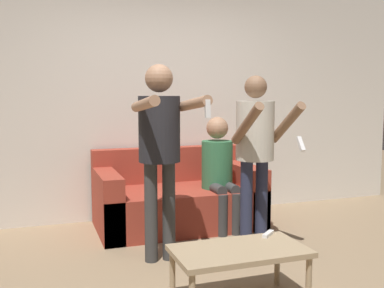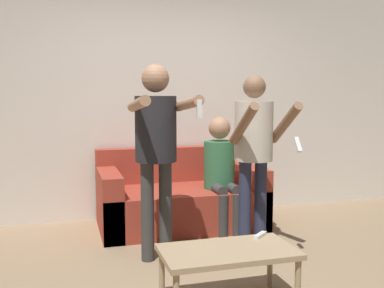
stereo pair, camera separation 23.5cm
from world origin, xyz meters
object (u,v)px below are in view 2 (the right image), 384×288
(person_standing_left, at_px, (156,138))
(remote_on_table, at_px, (260,235))
(person_seated, at_px, (221,167))
(couch, at_px, (180,200))
(person_standing_right, at_px, (254,143))
(coffee_table, at_px, (228,255))

(person_standing_left, height_order, remote_on_table, person_standing_left)
(person_seated, height_order, remote_on_table, person_seated)
(couch, relative_size, person_standing_right, 1.08)
(couch, relative_size, person_seated, 1.45)
(coffee_table, distance_m, remote_on_table, 0.36)
(coffee_table, bearing_deg, couch, 85.25)
(person_standing_right, relative_size, remote_on_table, 11.49)
(person_standing_left, height_order, coffee_table, person_standing_left)
(couch, bearing_deg, person_seated, -29.73)
(couch, height_order, coffee_table, couch)
(person_standing_right, bearing_deg, remote_on_table, -110.42)
(person_seated, xyz_separation_m, coffee_table, (-0.55, -1.67, -0.30))
(coffee_table, relative_size, remote_on_table, 6.50)
(couch, height_order, person_standing_left, person_standing_left)
(person_standing_left, xyz_separation_m, person_seated, (0.83, 0.73, -0.40))
(person_standing_right, distance_m, remote_on_table, 1.00)
(coffee_table, height_order, remote_on_table, remote_on_table)
(person_seated, distance_m, remote_on_table, 1.53)
(remote_on_table, bearing_deg, coffee_table, -150.14)
(couch, distance_m, remote_on_table, 1.72)
(person_seated, height_order, coffee_table, person_seated)
(couch, bearing_deg, coffee_table, -94.75)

